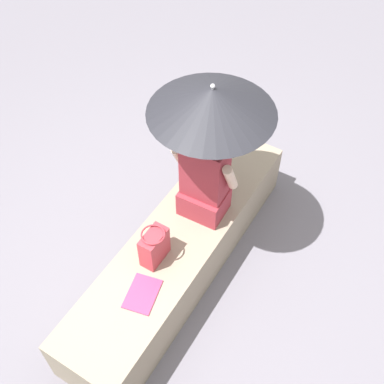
{
  "coord_description": "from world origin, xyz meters",
  "views": [
    {
      "loc": [
        1.76,
        1.18,
        3.46
      ],
      "look_at": [
        -0.15,
        0.02,
        0.82
      ],
      "focal_mm": 45.12,
      "sensor_mm": 36.0,
      "label": 1
    }
  ],
  "objects_px": {
    "handbag_black": "(154,246)",
    "magazine": "(142,294)",
    "person_seated": "(205,177)",
    "parasol": "(212,101)"
  },
  "relations": [
    {
      "from": "parasol",
      "to": "handbag_black",
      "type": "height_order",
      "value": "parasol"
    },
    {
      "from": "handbag_black",
      "to": "magazine",
      "type": "relative_size",
      "value": 1.04
    },
    {
      "from": "parasol",
      "to": "magazine",
      "type": "xyz_separation_m",
      "value": [
        0.92,
        0.01,
        -1.04
      ]
    },
    {
      "from": "handbag_black",
      "to": "parasol",
      "type": "bearing_deg",
      "value": 172.71
    },
    {
      "from": "parasol",
      "to": "magazine",
      "type": "bearing_deg",
      "value": 0.76
    },
    {
      "from": "person_seated",
      "to": "handbag_black",
      "type": "distance_m",
      "value": 0.62
    },
    {
      "from": "parasol",
      "to": "handbag_black",
      "type": "xyz_separation_m",
      "value": [
        0.62,
        -0.08,
        -0.91
      ]
    },
    {
      "from": "person_seated",
      "to": "magazine",
      "type": "height_order",
      "value": "person_seated"
    },
    {
      "from": "person_seated",
      "to": "handbag_black",
      "type": "relative_size",
      "value": 3.08
    },
    {
      "from": "parasol",
      "to": "person_seated",
      "type": "bearing_deg",
      "value": -4.86
    }
  ]
}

